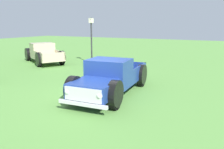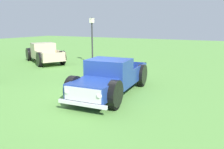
% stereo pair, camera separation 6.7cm
% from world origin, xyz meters
% --- Properties ---
extents(ground_plane, '(80.00, 80.00, 0.00)m').
position_xyz_m(ground_plane, '(0.00, 0.00, 0.00)').
color(ground_plane, '#5B9342').
extents(pickup_truck_foreground, '(5.53, 2.48, 1.65)m').
position_xyz_m(pickup_truck_foreground, '(0.34, -0.53, 0.79)').
color(pickup_truck_foreground, navy).
rests_on(pickup_truck_foreground, ground_plane).
extents(pickup_truck_behind_right, '(4.24, 5.51, 1.62)m').
position_xyz_m(pickup_truck_behind_right, '(5.97, 8.83, 0.77)').
color(pickup_truck_behind_right, '#C6B793').
rests_on(pickup_truck_behind_right, ground_plane).
extents(lamp_post_far, '(0.36, 0.36, 3.67)m').
position_xyz_m(lamp_post_far, '(7.23, 4.74, 1.93)').
color(lamp_post_far, '#2D2D33').
rests_on(lamp_post_far, ground_plane).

